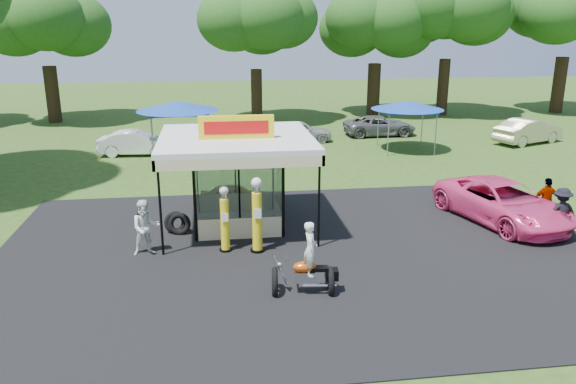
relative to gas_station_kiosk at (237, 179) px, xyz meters
name	(u,v)px	position (x,y,z in m)	size (l,w,h in m)	color
ground	(315,280)	(2.00, -4.99, -1.78)	(120.00, 120.00, 0.00)	#264816
asphalt_apron	(304,253)	(2.00, -2.99, -1.76)	(20.00, 14.00, 0.04)	black
gas_station_kiosk	(237,179)	(0.00, 0.00, 0.00)	(5.40, 5.40, 4.18)	white
gas_pump_left	(225,220)	(-0.53, -2.47, -0.70)	(0.42, 0.42, 2.26)	black
gas_pump_right	(257,217)	(0.50, -2.66, -0.57)	(0.47, 0.47, 2.54)	black
motorcycle	(308,265)	(1.63, -5.78, -0.93)	(1.89, 1.03, 2.19)	black
spare_tires	(177,223)	(-2.18, -0.63, -1.38)	(0.99, 0.63, 0.84)	black
kiosk_car	(235,196)	(0.00, 2.21, -1.30)	(1.13, 2.82, 0.96)	yellow
pink_sedan	(502,202)	(9.86, -0.99, -1.00)	(2.60, 5.64, 1.57)	#F9438C
spectator_west	(146,228)	(-3.07, -2.35, -0.86)	(0.90, 0.70, 1.84)	white
spectator_east_a	(561,212)	(11.18, -2.59, -0.91)	(1.14, 0.65, 1.76)	black
spectator_east_b	(547,201)	(11.39, -1.38, -0.90)	(1.04, 0.43, 1.77)	gray
bg_car_a	(137,143)	(-5.10, 12.44, -1.08)	(1.48, 4.24, 1.40)	white
bg_car_b	(250,132)	(1.49, 14.74, -1.07)	(1.99, 4.88, 1.42)	maroon
bg_car_c	(299,131)	(4.60, 14.78, -1.09)	(1.65, 4.09, 1.39)	#9C9DA0
bg_car_d	(380,126)	(10.27, 16.20, -1.12)	(2.19, 4.75, 1.32)	#5B5C5E
bg_car_e	(528,131)	(18.71, 12.46, -1.01)	(1.63, 4.68, 1.54)	#BBB68F
tent_west	(178,107)	(-2.65, 11.52, 1.06)	(4.50, 4.50, 3.15)	gray
tent_east	(407,106)	(10.43, 11.52, 0.87)	(4.19, 4.19, 2.93)	gray
oak_far_b	(44,21)	(-12.62, 24.72, 5.59)	(9.68, 9.68, 11.55)	black
oak_far_c	(256,26)	(2.61, 22.95, 5.25)	(9.40, 9.40, 11.08)	black
oak_far_d	(377,22)	(12.30, 24.90, 5.50)	(9.60, 9.60, 11.43)	black
oak_far_e	(449,14)	(17.87, 24.12, 6.15)	(10.44, 10.44, 12.43)	black
oak_far_f	(569,13)	(27.96, 24.05, 6.18)	(10.29, 10.29, 12.40)	black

